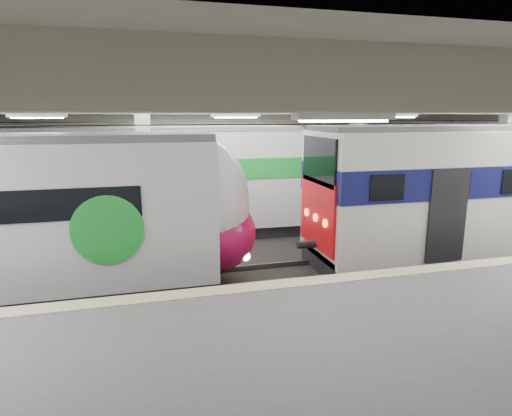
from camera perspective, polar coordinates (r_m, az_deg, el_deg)
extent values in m
cube|color=black|center=(13.50, -0.71, -9.52)|extent=(36.00, 24.00, 0.10)
cube|color=silver|center=(12.54, -0.78, 14.96)|extent=(36.00, 24.00, 0.20)
cube|color=beige|center=(22.47, -6.94, 6.57)|extent=(30.00, 0.10, 5.50)
cube|color=#575759|center=(7.79, 11.87, -22.59)|extent=(30.00, 7.00, 1.10)
cube|color=beige|center=(10.17, 3.76, -10.04)|extent=(30.00, 0.50, 0.02)
cube|color=beige|center=(15.32, -14.49, 3.59)|extent=(0.50, 0.50, 5.50)
cube|color=beige|center=(17.29, 13.12, 4.63)|extent=(0.50, 0.50, 5.50)
cube|color=beige|center=(21.45, 29.99, 4.74)|extent=(0.50, 0.50, 5.50)
cube|color=beige|center=(12.53, -0.78, 13.59)|extent=(30.00, 18.00, 0.50)
cube|color=#59544C|center=(13.45, -0.71, -9.01)|extent=(30.00, 1.52, 0.16)
cube|color=#59544C|center=(18.57, -4.82, -2.98)|extent=(30.00, 1.52, 0.16)
cylinder|color=black|center=(12.53, -0.77, 11.07)|extent=(30.00, 0.03, 0.03)
cylinder|color=black|center=(17.92, -5.09, 11.42)|extent=(30.00, 0.03, 0.03)
cube|color=white|center=(10.60, 1.88, 12.02)|extent=(26.00, 8.40, 0.12)
ellipsoid|color=silver|center=(12.56, -6.04, 0.42)|extent=(2.24, 2.76, 3.72)
ellipsoid|color=#A30D42|center=(12.78, -5.42, -3.22)|extent=(2.37, 2.82, 2.28)
cylinder|color=green|center=(11.12, -19.18, -2.80)|extent=(1.75, 0.06, 1.75)
cube|color=silver|center=(17.40, 30.10, 2.45)|extent=(13.96, 3.06, 3.97)
cube|color=#121551|center=(17.34, 30.27, 4.00)|extent=(14.00, 3.12, 0.97)
cube|color=red|center=(13.56, 8.16, -0.77)|extent=(0.08, 2.60, 2.19)
cube|color=black|center=(13.29, 8.38, 6.26)|extent=(0.08, 2.45, 1.43)
cube|color=#4C4C51|center=(17.23, 30.85, 9.23)|extent=(13.96, 2.39, 0.16)
cube|color=black|center=(17.83, 29.36, -4.32)|extent=(13.96, 2.14, 0.70)
cube|color=silver|center=(17.86, -17.17, 3.55)|extent=(14.21, 3.32, 3.83)
cube|color=green|center=(17.80, -17.27, 5.16)|extent=(14.25, 3.38, 0.81)
cube|color=#4C4C51|center=(17.69, -17.59, 10.02)|extent=(14.19, 2.82, 0.16)
cube|color=black|center=(18.29, -16.75, -3.01)|extent=(14.20, 3.02, 0.60)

